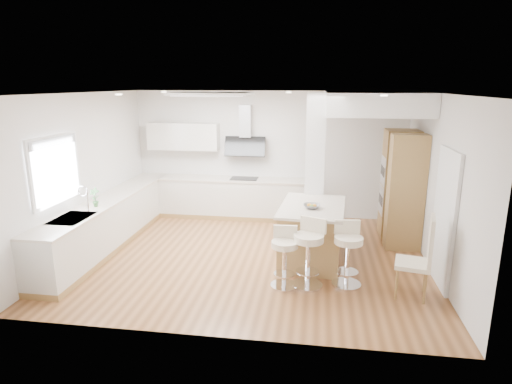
% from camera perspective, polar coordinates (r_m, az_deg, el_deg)
% --- Properties ---
extents(ground, '(6.00, 6.00, 0.00)m').
position_cam_1_polar(ground, '(7.61, -0.64, -8.56)').
color(ground, '#966137').
rests_on(ground, ground).
extents(ceiling, '(6.00, 5.00, 0.02)m').
position_cam_1_polar(ceiling, '(7.61, -0.64, -8.56)').
color(ceiling, white).
rests_on(ceiling, ground).
extents(wall_back, '(6.00, 0.04, 2.80)m').
position_cam_1_polar(wall_back, '(9.61, 1.66, 4.99)').
color(wall_back, silver).
rests_on(wall_back, ground).
extents(wall_left, '(0.04, 5.00, 2.80)m').
position_cam_1_polar(wall_left, '(8.19, -21.89, 2.32)').
color(wall_left, silver).
rests_on(wall_left, ground).
extents(wall_right, '(0.04, 5.00, 2.80)m').
position_cam_1_polar(wall_right, '(7.35, 23.12, 0.92)').
color(wall_right, silver).
rests_on(wall_right, ground).
extents(skylight, '(4.10, 2.10, 0.06)m').
position_cam_1_polar(skylight, '(7.76, -5.92, 12.87)').
color(skylight, white).
rests_on(skylight, ground).
extents(window_left, '(0.06, 1.28, 1.07)m').
position_cam_1_polar(window_left, '(7.37, -25.25, 3.08)').
color(window_left, white).
rests_on(window_left, ground).
extents(doorway_right, '(0.05, 1.00, 2.10)m').
position_cam_1_polar(doorway_right, '(6.88, 23.81, -3.46)').
color(doorway_right, '#474037').
rests_on(doorway_right, ground).
extents(counter_left, '(0.63, 4.50, 1.35)m').
position_cam_1_polar(counter_left, '(8.47, -18.78, -3.62)').
color(counter_left, '#A27C45').
rests_on(counter_left, ground).
extents(counter_back, '(3.62, 0.63, 2.50)m').
position_cam_1_polar(counter_back, '(9.63, -3.97, 0.70)').
color(counter_back, '#A27C45').
rests_on(counter_back, ground).
extents(pillar, '(0.35, 0.35, 2.80)m').
position_cam_1_polar(pillar, '(8.03, 7.83, 3.00)').
color(pillar, white).
rests_on(pillar, ground).
extents(soffit, '(1.78, 2.20, 0.40)m').
position_cam_1_polar(soffit, '(8.39, 15.49, 11.38)').
color(soffit, white).
rests_on(soffit, ground).
extents(oven_column, '(0.63, 1.21, 2.10)m').
position_cam_1_polar(oven_column, '(8.52, 18.78, 0.61)').
color(oven_column, '#A27C45').
rests_on(oven_column, ground).
extents(peninsula, '(1.16, 1.66, 1.04)m').
position_cam_1_polar(peninsula, '(7.38, 7.44, -5.36)').
color(peninsula, '#A27C45').
rests_on(peninsula, ground).
extents(bar_stool_a, '(0.43, 0.43, 0.91)m').
position_cam_1_polar(bar_stool_a, '(6.38, 3.84, -8.23)').
color(bar_stool_a, silver).
rests_on(bar_stool_a, ground).
extents(bar_stool_b, '(0.60, 0.60, 1.03)m').
position_cam_1_polar(bar_stool_b, '(6.41, 7.07, -7.57)').
color(bar_stool_b, silver).
rests_on(bar_stool_b, ground).
extents(bar_stool_c, '(0.49, 0.49, 0.98)m').
position_cam_1_polar(bar_stool_c, '(6.53, 12.14, -7.63)').
color(bar_stool_c, silver).
rests_on(bar_stool_c, ground).
extents(dining_chair, '(0.55, 0.55, 1.20)m').
position_cam_1_polar(dining_chair, '(6.43, 21.21, -7.80)').
color(dining_chair, beige).
rests_on(dining_chair, ground).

